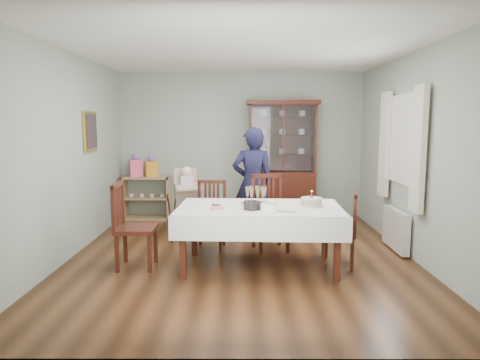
{
  "coord_description": "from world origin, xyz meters",
  "views": [
    {
      "loc": [
        -0.0,
        -5.52,
        1.76
      ],
      "look_at": [
        -0.01,
        0.2,
        1.01
      ],
      "focal_mm": 32.0,
      "sensor_mm": 36.0,
      "label": 1
    }
  ],
  "objects_px": {
    "champagne_tray": "(256,199)",
    "birthday_cake": "(311,202)",
    "chair_end_left": "(135,242)",
    "china_cabinet": "(282,159)",
    "chair_far_left": "(210,229)",
    "chair_far_right": "(270,228)",
    "dining_table": "(259,237)",
    "high_chair": "(187,210)",
    "chair_end_right": "(340,244)",
    "woman": "(253,183)",
    "sideboard": "(147,198)",
    "gift_bag_pink": "(136,166)",
    "gift_bag_orange": "(151,167)"
  },
  "relations": [
    {
      "from": "china_cabinet",
      "to": "high_chair",
      "type": "bearing_deg",
      "value": -141.45
    },
    {
      "from": "gift_bag_orange",
      "to": "dining_table",
      "type": "bearing_deg",
      "value": -55.01
    },
    {
      "from": "dining_table",
      "to": "china_cabinet",
      "type": "relative_size",
      "value": 0.94
    },
    {
      "from": "chair_far_right",
      "to": "high_chair",
      "type": "distance_m",
      "value": 1.41
    },
    {
      "from": "birthday_cake",
      "to": "chair_far_right",
      "type": "bearing_deg",
      "value": 120.32
    },
    {
      "from": "china_cabinet",
      "to": "birthday_cake",
      "type": "bearing_deg",
      "value": -87.81
    },
    {
      "from": "chair_end_left",
      "to": "high_chair",
      "type": "xyz_separation_m",
      "value": [
        0.46,
        1.41,
        0.12
      ]
    },
    {
      "from": "china_cabinet",
      "to": "high_chair",
      "type": "relative_size",
      "value": 1.97
    },
    {
      "from": "chair_far_right",
      "to": "woman",
      "type": "relative_size",
      "value": 0.61
    },
    {
      "from": "sideboard",
      "to": "gift_bag_orange",
      "type": "relative_size",
      "value": 2.26
    },
    {
      "from": "dining_table",
      "to": "birthday_cake",
      "type": "height_order",
      "value": "birthday_cake"
    },
    {
      "from": "chair_far_left",
      "to": "champagne_tray",
      "type": "xyz_separation_m",
      "value": [
        0.62,
        -0.67,
        0.55
      ]
    },
    {
      "from": "woman",
      "to": "gift_bag_orange",
      "type": "bearing_deg",
      "value": -40.94
    },
    {
      "from": "chair_far_right",
      "to": "champagne_tray",
      "type": "height_order",
      "value": "chair_far_right"
    },
    {
      "from": "sideboard",
      "to": "chair_far_right",
      "type": "height_order",
      "value": "chair_far_right"
    },
    {
      "from": "chair_far_left",
      "to": "gift_bag_orange",
      "type": "distance_m",
      "value": 2.32
    },
    {
      "from": "dining_table",
      "to": "high_chair",
      "type": "relative_size",
      "value": 1.85
    },
    {
      "from": "chair_end_left",
      "to": "birthday_cake",
      "type": "bearing_deg",
      "value": -90.91
    },
    {
      "from": "champagne_tray",
      "to": "birthday_cake",
      "type": "height_order",
      "value": "champagne_tray"
    },
    {
      "from": "gift_bag_pink",
      "to": "chair_far_right",
      "type": "bearing_deg",
      "value": -39.61
    },
    {
      "from": "china_cabinet",
      "to": "champagne_tray",
      "type": "relative_size",
      "value": 5.97
    },
    {
      "from": "chair_end_right",
      "to": "chair_far_left",
      "type": "bearing_deg",
      "value": -100.72
    },
    {
      "from": "birthday_cake",
      "to": "chair_far_left",
      "type": "bearing_deg",
      "value": 147.25
    },
    {
      "from": "china_cabinet",
      "to": "chair_far_left",
      "type": "xyz_separation_m",
      "value": [
        -1.19,
        -1.86,
        -0.84
      ]
    },
    {
      "from": "champagne_tray",
      "to": "birthday_cake",
      "type": "relative_size",
      "value": 1.23
    },
    {
      "from": "chair_end_left",
      "to": "chair_far_left",
      "type": "bearing_deg",
      "value": -47.19
    },
    {
      "from": "dining_table",
      "to": "chair_end_left",
      "type": "distance_m",
      "value": 1.53
    },
    {
      "from": "china_cabinet",
      "to": "chair_far_left",
      "type": "relative_size",
      "value": 2.29
    },
    {
      "from": "chair_far_right",
      "to": "chair_end_left",
      "type": "distance_m",
      "value": 1.87
    },
    {
      "from": "sideboard",
      "to": "birthday_cake",
      "type": "relative_size",
      "value": 3.03
    },
    {
      "from": "chair_far_left",
      "to": "birthday_cake",
      "type": "relative_size",
      "value": 3.21
    },
    {
      "from": "chair_end_right",
      "to": "champagne_tray",
      "type": "bearing_deg",
      "value": -81.12
    },
    {
      "from": "champagne_tray",
      "to": "gift_bag_pink",
      "type": "height_order",
      "value": "gift_bag_pink"
    },
    {
      "from": "champagne_tray",
      "to": "gift_bag_pink",
      "type": "distance_m",
      "value": 3.3
    },
    {
      "from": "sideboard",
      "to": "chair_far_right",
      "type": "relative_size",
      "value": 0.86
    },
    {
      "from": "high_chair",
      "to": "champagne_tray",
      "type": "relative_size",
      "value": 3.04
    },
    {
      "from": "champagne_tray",
      "to": "gift_bag_pink",
      "type": "relative_size",
      "value": 0.87
    },
    {
      "from": "chair_end_left",
      "to": "birthday_cake",
      "type": "distance_m",
      "value": 2.21
    },
    {
      "from": "chair_far_right",
      "to": "chair_end_left",
      "type": "relative_size",
      "value": 1.0
    },
    {
      "from": "high_chair",
      "to": "birthday_cake",
      "type": "height_order",
      "value": "high_chair"
    },
    {
      "from": "chair_end_right",
      "to": "birthday_cake",
      "type": "relative_size",
      "value": 3.14
    },
    {
      "from": "chair_far_left",
      "to": "chair_end_right",
      "type": "bearing_deg",
      "value": -19.4
    },
    {
      "from": "gift_bag_pink",
      "to": "gift_bag_orange",
      "type": "height_order",
      "value": "gift_bag_pink"
    },
    {
      "from": "chair_end_left",
      "to": "champagne_tray",
      "type": "relative_size",
      "value": 2.88
    },
    {
      "from": "china_cabinet",
      "to": "gift_bag_pink",
      "type": "height_order",
      "value": "china_cabinet"
    },
    {
      "from": "chair_far_left",
      "to": "woman",
      "type": "xyz_separation_m",
      "value": [
        0.62,
        0.54,
        0.57
      ]
    },
    {
      "from": "sideboard",
      "to": "champagne_tray",
      "type": "relative_size",
      "value": 2.47
    },
    {
      "from": "chair_end_left",
      "to": "birthday_cake",
      "type": "relative_size",
      "value": 3.53
    },
    {
      "from": "china_cabinet",
      "to": "chair_far_left",
      "type": "height_order",
      "value": "china_cabinet"
    },
    {
      "from": "high_chair",
      "to": "gift_bag_orange",
      "type": "bearing_deg",
      "value": 106.31
    }
  ]
}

